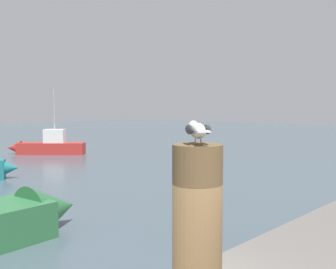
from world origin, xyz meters
name	(u,v)px	position (x,y,z in m)	size (l,w,h in m)	color
mooring_post	(197,232)	(0.71, -0.54, 2.19)	(0.32, 0.32, 1.12)	brown
seagull	(197,130)	(0.72, -0.54, 2.84)	(0.29, 0.33, 0.14)	tan
boat_red	(46,146)	(12.24, 20.12, 0.50)	(3.78, 4.10, 3.97)	#B72D28
channel_buoy	(207,218)	(5.98, 3.31, 0.48)	(0.56, 0.56, 1.33)	red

